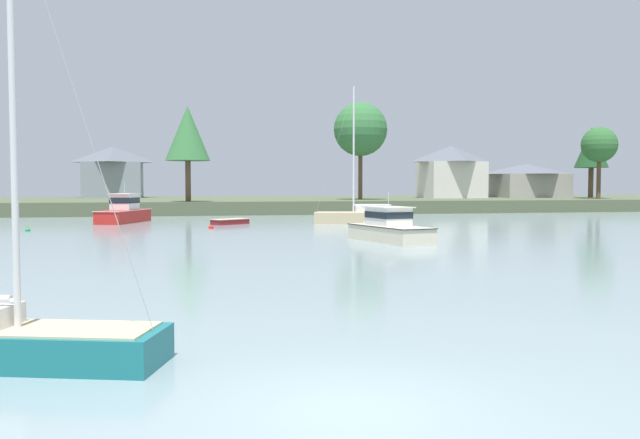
% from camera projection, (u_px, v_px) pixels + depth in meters
% --- Properties ---
extents(ground_plane, '(400.00, 400.00, 0.00)m').
position_uv_depth(ground_plane, '(350.00, 406.00, 11.01)').
color(ground_plane, gray).
extents(far_shore_bank, '(178.02, 42.91, 1.65)m').
position_uv_depth(far_shore_bank, '(198.00, 204.00, 99.89)').
color(far_shore_bank, '#4C563D').
rests_on(far_shore_bank, ground).
extents(cruiser_red, '(5.19, 9.29, 4.78)m').
position_uv_depth(cruiser_red, '(127.00, 216.00, 65.58)').
color(cruiser_red, '#B2231E').
rests_on(cruiser_red, ground).
extents(sailboat_sand, '(9.15, 4.37, 13.62)m').
position_uv_depth(sailboat_sand, '(361.00, 221.00, 63.25)').
color(sailboat_sand, tan).
rests_on(sailboat_sand, ground).
extents(dinghy_maroon, '(3.87, 3.42, 0.71)m').
position_uv_depth(dinghy_maroon, '(230.00, 222.00, 61.99)').
color(dinghy_maroon, maroon).
rests_on(dinghy_maroon, ground).
extents(cruiser_cream, '(4.12, 8.25, 4.05)m').
position_uv_depth(cruiser_cream, '(384.00, 233.00, 43.68)').
color(cruiser_cream, beige).
rests_on(cruiser_cream, ground).
extents(mooring_buoy_green, '(0.39, 0.39, 0.44)m').
position_uv_depth(mooring_buoy_green, '(28.00, 230.00, 52.75)').
color(mooring_buoy_green, '#1E8C47').
rests_on(mooring_buoy_green, ground).
extents(mooring_buoy_red, '(0.44, 0.44, 0.49)m').
position_uv_depth(mooring_buoy_red, '(211.00, 228.00, 56.09)').
color(mooring_buoy_red, red).
rests_on(mooring_buoy_red, ground).
extents(shore_tree_inland_b, '(5.20, 5.20, 11.12)m').
position_uv_depth(shore_tree_inland_b, '(591.00, 148.00, 105.74)').
color(shore_tree_inland_b, brown).
rests_on(shore_tree_inland_b, far_shore_bank).
extents(shore_tree_right_mid, '(5.07, 5.07, 10.32)m').
position_uv_depth(shore_tree_right_mid, '(599.00, 145.00, 96.11)').
color(shore_tree_right_mid, brown).
rests_on(shore_tree_right_mid, far_shore_bank).
extents(shore_tree_inland_a, '(5.35, 5.35, 11.47)m').
position_uv_depth(shore_tree_inland_a, '(188.00, 134.00, 80.22)').
color(shore_tree_inland_a, brown).
rests_on(shore_tree_inland_a, far_shore_bank).
extents(shore_tree_center_right, '(7.32, 7.32, 13.27)m').
position_uv_depth(shore_tree_center_right, '(360.00, 130.00, 91.40)').
color(shore_tree_center_right, brown).
rests_on(shore_tree_center_right, far_shore_bank).
extents(cottage_near_water, '(11.88, 10.35, 5.47)m').
position_uv_depth(cottage_near_water, '(527.00, 180.00, 110.00)').
color(cottage_near_water, '#9E998E').
rests_on(cottage_near_water, far_shore_bank).
extents(cottage_behind_trees, '(9.61, 8.78, 8.10)m').
position_uv_depth(cottage_behind_trees, '(113.00, 171.00, 106.75)').
color(cottage_behind_trees, gray).
rests_on(cottage_behind_trees, far_shore_bank).
extents(cottage_hillside, '(9.56, 8.59, 8.13)m').
position_uv_depth(cottage_hillside, '(451.00, 171.00, 104.73)').
color(cottage_hillside, silver).
rests_on(cottage_hillside, far_shore_bank).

